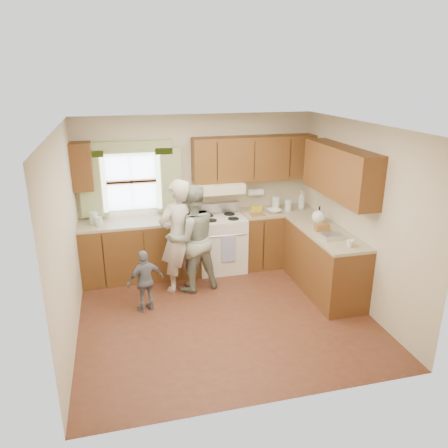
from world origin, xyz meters
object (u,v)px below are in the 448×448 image
object	(u,v)px
stove	(220,242)
woman_right	(192,238)
child	(145,281)
woman_left	(179,237)

from	to	relation	value
stove	woman_right	world-z (taller)	woman_right
child	woman_left	bearing A→B (deg)	-157.28
stove	woman_right	size ratio (longest dim) A/B	0.66
stove	woman_left	world-z (taller)	woman_left
stove	child	size ratio (longest dim) A/B	1.22
stove	woman_right	distance (m)	0.89
stove	child	distance (m)	1.68
stove	woman_right	xyz separation A→B (m)	(-0.57, -0.59, 0.34)
stove	child	world-z (taller)	stove
woman_left	woman_right	bearing A→B (deg)	160.40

